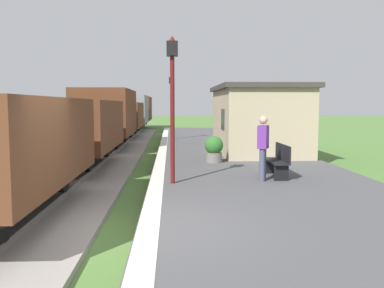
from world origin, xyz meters
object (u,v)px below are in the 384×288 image
bench_down_platform (227,133)px  bench_near_hut (278,160)px  freight_train (117,116)px  lamp_post_far (171,95)px  person_waiting (263,146)px  potted_planter (214,149)px  station_hut (258,119)px  lamp_post_near (172,82)px

bench_down_platform → bench_near_hut: bearing=-90.0°
freight_train → lamp_post_far: (3.21, -0.66, 1.25)m
person_waiting → potted_planter: person_waiting is taller
bench_down_platform → lamp_post_far: 4.24m
potted_planter → station_hut: bearing=54.3°
bench_near_hut → lamp_post_far: 13.66m
potted_planter → bench_near_hut: bearing=-64.1°
bench_down_platform → freight_train: bearing=154.6°
lamp_post_near → lamp_post_far: (0.00, 13.98, 0.00)m
station_hut → potted_planter: bearing=-125.7°
bench_near_hut → potted_planter: potted_planter is taller
freight_train → bench_down_platform: size_ratio=26.13×
lamp_post_near → lamp_post_far: bearing=90.0°
person_waiting → station_hut: bearing=-76.8°
station_hut → bench_near_hut: (-0.66, -6.03, -0.93)m
station_hut → person_waiting: 6.74m
person_waiting → freight_train: bearing=-45.2°
lamp_post_far → station_hut: bearing=-63.4°
person_waiting → lamp_post_far: (-2.36, 13.76, 1.62)m
freight_train → person_waiting: bearing=-68.9°
person_waiting → lamp_post_near: lamp_post_near is taller
freight_train → lamp_post_far: bearing=-11.6°
bench_down_platform → person_waiting: person_waiting is taller
station_hut → lamp_post_near: 7.81m
bench_near_hut → potted_planter: size_ratio=1.64×
station_hut → bench_down_platform: station_hut is taller
station_hut → bench_near_hut: 6.14m
freight_train → station_hut: size_ratio=6.76×
bench_near_hut → lamp_post_near: 3.68m
freight_train → potted_planter: bearing=-66.6°
bench_near_hut → person_waiting: (-0.57, -0.58, 0.46)m
potted_planter → freight_train: bearing=113.4°
bench_down_platform → person_waiting: size_ratio=0.88×
bench_down_platform → lamp_post_far: lamp_post_far is taller
station_hut → lamp_post_far: size_ratio=1.57×
freight_train → station_hut: bearing=-48.9°
lamp_post_near → potted_planter: bearing=69.5°
station_hut → person_waiting: size_ratio=3.39×
bench_down_platform → lamp_post_near: size_ratio=0.41×
station_hut → lamp_post_far: (-3.58, 7.14, 1.15)m
bench_down_platform → lamp_post_near: (-2.93, -11.73, 2.08)m
freight_train → lamp_post_far: lamp_post_far is taller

